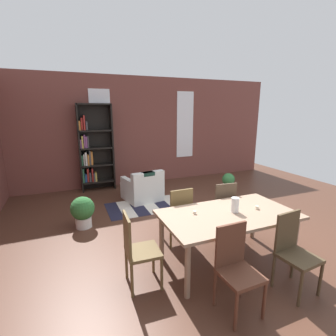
{
  "coord_description": "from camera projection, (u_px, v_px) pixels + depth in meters",
  "views": [
    {
      "loc": [
        -2.17,
        -3.2,
        2.13
      ],
      "look_at": [
        -0.24,
        1.5,
        0.94
      ],
      "focal_mm": 26.53,
      "sensor_mm": 36.0,
      "label": 1
    }
  ],
  "objects": [
    {
      "name": "dining_chair_head_left",
      "position": [
        137.0,
        248.0,
        2.98
      ],
      "size": [
        0.42,
        0.42,
        0.95
      ],
      "color": "brown",
      "rests_on": "ground"
    },
    {
      "name": "vase_on_table",
      "position": [
        235.0,
        205.0,
        3.42
      ],
      "size": [
        0.11,
        0.11,
        0.21
      ],
      "primitive_type": "cylinder",
      "color": "silver",
      "rests_on": "dining_table"
    },
    {
      "name": "dining_chair_far_right",
      "position": [
        222.0,
        206.0,
        4.28
      ],
      "size": [
        0.44,
        0.44,
        0.95
      ],
      "color": "#4A3A2B",
      "rests_on": "ground"
    },
    {
      "name": "dining_chair_near_right",
      "position": [
        294.0,
        250.0,
        2.95
      ],
      "size": [
        0.43,
        0.43,
        0.95
      ],
      "color": "#483925",
      "rests_on": "ground"
    },
    {
      "name": "tealight_candle_2",
      "position": [
        257.0,
        207.0,
        3.57
      ],
      "size": [
        0.04,
        0.04,
        0.03
      ],
      "primitive_type": "cylinder",
      "color": "silver",
      "rests_on": "dining_table"
    },
    {
      "name": "bookshelf_tall",
      "position": [
        93.0,
        149.0,
        6.59
      ],
      "size": [
        0.89,
        0.32,
        2.3
      ],
      "color": "black",
      "rests_on": "ground"
    },
    {
      "name": "dining_table",
      "position": [
        228.0,
        218.0,
        3.43
      ],
      "size": [
        1.86,
        1.03,
        0.75
      ],
      "color": "#93765F",
      "rests_on": "ground"
    },
    {
      "name": "dining_chair_far_left",
      "position": [
        178.0,
        214.0,
        3.98
      ],
      "size": [
        0.41,
        0.41,
        0.95
      ],
      "color": "brown",
      "rests_on": "ground"
    },
    {
      "name": "window_pane_0",
      "position": [
        101.0,
        127.0,
        6.72
      ],
      "size": [
        0.55,
        0.02,
        1.99
      ],
      "primitive_type": "cube",
      "color": "white"
    },
    {
      "name": "tealight_candle_0",
      "position": [
        195.0,
        212.0,
        3.38
      ],
      "size": [
        0.04,
        0.04,
        0.04
      ],
      "primitive_type": "cylinder",
      "color": "silver",
      "rests_on": "dining_table"
    },
    {
      "name": "potted_plant_by_shelf",
      "position": [
        83.0,
        211.0,
        4.57
      ],
      "size": [
        0.43,
        0.43,
        0.59
      ],
      "color": "silver",
      "rests_on": "ground"
    },
    {
      "name": "window_pane_1",
      "position": [
        185.0,
        125.0,
        7.66
      ],
      "size": [
        0.55,
        0.02,
        1.99
      ],
      "primitive_type": "cube",
      "color": "white"
    },
    {
      "name": "ground_plane",
      "position": [
        215.0,
        240.0,
        4.17
      ],
      "size": [
        9.86,
        9.86,
        0.0
      ],
      "primitive_type": "plane",
      "color": "#4F2F22"
    },
    {
      "name": "striped_rug",
      "position": [
        144.0,
        206.0,
        5.63
      ],
      "size": [
        1.65,
        1.01,
        0.01
      ],
      "color": "#1E1E33",
      "rests_on": "ground"
    },
    {
      "name": "back_wall_brick",
      "position": [
        145.0,
        131.0,
        7.29
      ],
      "size": [
        8.24,
        0.12,
        3.06
      ],
      "primitive_type": "cube",
      "color": "brown",
      "rests_on": "ground"
    },
    {
      "name": "armchair_white",
      "position": [
        143.0,
        189.0,
        6.0
      ],
      "size": [
        0.93,
        0.93,
        0.75
      ],
      "color": "silver",
      "rests_on": "ground"
    },
    {
      "name": "dining_chair_near_left",
      "position": [
        236.0,
        266.0,
        2.64
      ],
      "size": [
        0.41,
        0.41,
        0.95
      ],
      "color": "#552F21",
      "rests_on": "ground"
    },
    {
      "name": "potted_plant_corner",
      "position": [
        228.0,
        181.0,
        6.71
      ],
      "size": [
        0.34,
        0.34,
        0.47
      ],
      "color": "silver",
      "rests_on": "ground"
    },
    {
      "name": "tealight_candle_1",
      "position": [
        257.0,
        207.0,
        3.55
      ],
      "size": [
        0.04,
        0.04,
        0.05
      ],
      "primitive_type": "cylinder",
      "color": "silver",
      "rests_on": "dining_table"
    }
  ]
}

